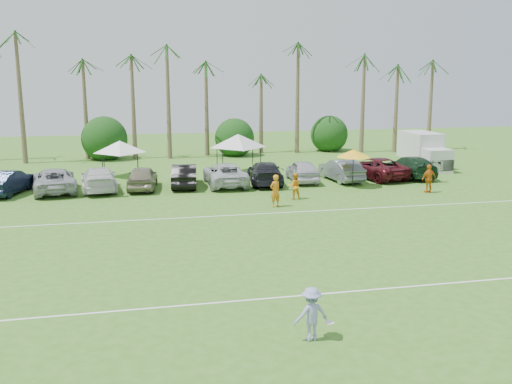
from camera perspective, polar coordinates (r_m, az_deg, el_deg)
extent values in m
plane|color=#3A6C20|center=(18.02, 0.01, -13.18)|extent=(120.00, 120.00, 0.00)
cube|color=white|center=(19.81, -1.24, -10.79)|extent=(80.00, 0.10, 0.01)
cube|color=white|center=(31.12, -5.47, -2.49)|extent=(80.00, 0.10, 0.01)
cone|color=brown|center=(54.72, -21.41, 8.14)|extent=(0.44, 0.44, 10.00)
cone|color=brown|center=(54.22, -17.23, 8.92)|extent=(0.44, 0.44, 11.00)
cone|color=brown|center=(54.11, -12.88, 7.55)|extent=(0.44, 0.44, 8.00)
cone|color=brown|center=(54.18, -8.63, 8.24)|extent=(0.44, 0.44, 9.00)
cone|color=brown|center=(54.56, -4.40, 8.89)|extent=(0.44, 0.44, 10.00)
cone|color=brown|center=(55.23, -0.24, 9.47)|extent=(0.44, 0.44, 11.00)
cone|color=brown|center=(56.55, 4.77, 7.96)|extent=(0.44, 0.44, 8.00)
cone|color=brown|center=(58.18, 9.55, 8.44)|extent=(0.44, 0.44, 9.00)
cone|color=brown|center=(60.18, 14.04, 8.83)|extent=(0.44, 0.44, 10.00)
cone|color=brown|center=(62.02, 17.43, 9.18)|extent=(0.44, 0.44, 11.00)
cylinder|color=brown|center=(55.47, -14.79, 4.12)|extent=(0.30, 0.30, 1.40)
sphere|color=#0F380F|center=(55.35, -14.85, 5.25)|extent=(4.00, 4.00, 4.00)
cylinder|color=brown|center=(56.22, -2.45, 4.59)|extent=(0.30, 0.30, 1.40)
sphere|color=#0F380F|center=(56.09, -2.46, 5.70)|extent=(4.00, 4.00, 4.00)
cylinder|color=brown|center=(58.73, 7.24, 4.81)|extent=(0.30, 0.30, 1.40)
sphere|color=#0F380F|center=(58.61, 7.27, 5.88)|extent=(4.00, 4.00, 4.00)
imported|color=orange|center=(33.17, 1.93, 0.12)|extent=(0.82, 0.71, 1.91)
imported|color=orange|center=(35.36, 3.87, 0.60)|extent=(0.83, 0.67, 1.64)
imported|color=orange|center=(38.86, 16.91, 1.29)|extent=(1.16, 0.66, 1.87)
cube|color=silver|center=(49.48, 16.11, 4.49)|extent=(2.26, 4.11, 2.22)
cube|color=silver|center=(47.12, 17.64, 2.98)|extent=(2.06, 1.62, 1.86)
cube|color=black|center=(46.59, 18.02, 2.53)|extent=(2.04, 0.29, 0.89)
cube|color=#E5590C|center=(50.06, 17.22, 4.05)|extent=(0.03, 1.42, 0.80)
cylinder|color=black|center=(46.93, 16.55, 2.35)|extent=(0.27, 0.80, 0.80)
cylinder|color=black|center=(47.79, 18.43, 2.39)|extent=(0.27, 0.80, 0.80)
cylinder|color=black|center=(50.20, 14.56, 3.04)|extent=(0.27, 0.80, 0.80)
cylinder|color=black|center=(51.01, 16.35, 3.07)|extent=(0.27, 0.80, 0.80)
cylinder|color=black|center=(43.11, -15.09, 2.34)|extent=(0.06, 0.06, 1.83)
cylinder|color=black|center=(43.05, -11.72, 2.49)|extent=(0.06, 0.06, 1.83)
cylinder|color=black|center=(45.62, -14.95, 2.84)|extent=(0.06, 0.06, 1.83)
cylinder|color=black|center=(45.56, -11.76, 2.98)|extent=(0.06, 0.06, 1.83)
pyramid|color=white|center=(44.08, -13.49, 5.01)|extent=(3.94, 3.94, 0.91)
cylinder|color=black|center=(42.73, -3.35, 2.81)|extent=(0.06, 0.06, 2.07)
cylinder|color=black|center=(43.27, 0.46, 2.94)|extent=(0.06, 0.06, 2.07)
cylinder|color=black|center=(45.58, -3.92, 3.35)|extent=(0.06, 0.06, 2.07)
cylinder|color=black|center=(46.08, -0.33, 3.47)|extent=(0.06, 0.06, 2.07)
pyramid|color=silver|center=(44.13, -1.80, 5.81)|extent=(4.47, 4.47, 1.04)
cylinder|color=black|center=(39.55, 9.67, 2.15)|extent=(0.05, 0.05, 2.35)
cone|color=yellow|center=(39.38, 9.73, 3.84)|extent=(2.35, 2.35, 0.53)
imported|color=#9095CC|center=(16.87, 5.55, -12.04)|extent=(1.10, 0.72, 1.60)
cylinder|color=white|center=(16.99, 7.38, -12.84)|extent=(0.27, 0.27, 0.03)
imported|color=black|center=(40.13, -23.56, 0.92)|extent=(2.85, 5.05, 1.58)
imported|color=#A6A7AE|center=(39.75, -19.52, 1.13)|extent=(3.44, 6.00, 1.58)
imported|color=silver|center=(39.35, -15.44, 1.28)|extent=(2.69, 5.61, 1.58)
imported|color=gray|center=(39.17, -11.30, 1.43)|extent=(2.31, 4.79, 1.58)
imported|color=black|center=(39.57, -7.19, 1.67)|extent=(2.17, 4.93, 1.58)
imported|color=silver|center=(39.81, -3.10, 1.80)|extent=(2.64, 5.68, 1.58)
imported|color=black|center=(40.28, 0.91, 1.93)|extent=(2.85, 5.66, 1.58)
imported|color=silver|center=(41.26, 4.67, 2.13)|extent=(2.25, 4.77, 1.58)
imported|color=slate|center=(41.91, 8.50, 2.18)|extent=(2.06, 4.91, 1.58)
imported|color=#4F1119|center=(43.31, 11.86, 2.37)|extent=(3.78, 6.10, 1.58)
imported|color=#15321B|center=(44.56, 15.19, 2.46)|extent=(2.25, 5.45, 1.58)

